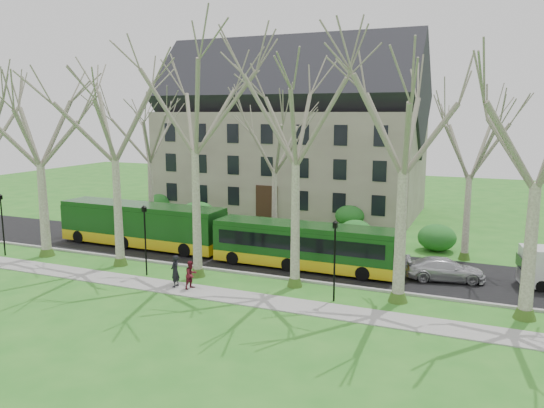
{
  "coord_description": "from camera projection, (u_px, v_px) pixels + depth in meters",
  "views": [
    {
      "loc": [
        13.33,
        -27.21,
        9.94
      ],
      "look_at": [
        0.76,
        3.0,
        4.29
      ],
      "focal_mm": 35.0,
      "sensor_mm": 36.0,
      "label": 1
    }
  ],
  "objects": [
    {
      "name": "ground",
      "position": [
        241.0,
        282.0,
        31.49
      ],
      "size": [
        120.0,
        120.0,
        0.0
      ],
      "primitive_type": "plane",
      "color": "#2B7621",
      "rests_on": "ground"
    },
    {
      "name": "sidewalk",
      "position": [
        221.0,
        295.0,
        29.21
      ],
      "size": [
        70.0,
        2.0,
        0.06
      ],
      "primitive_type": "cube",
      "color": "gray",
      "rests_on": "ground"
    },
    {
      "name": "road",
      "position": [
        276.0,
        258.0,
        36.49
      ],
      "size": [
        80.0,
        8.0,
        0.06
      ],
      "primitive_type": "cube",
      "color": "black",
      "rests_on": "ground"
    },
    {
      "name": "curb",
      "position": [
        251.0,
        274.0,
        32.84
      ],
      "size": [
        80.0,
        0.25,
        0.14
      ],
      "primitive_type": "cube",
      "color": "#A5A39E",
      "rests_on": "ground"
    },
    {
      "name": "building",
      "position": [
        290.0,
        131.0,
        54.22
      ],
      "size": [
        26.5,
        12.2,
        16.0
      ],
      "color": "gray",
      "rests_on": "ground"
    },
    {
      "name": "tree_row_verge",
      "position": [
        242.0,
        164.0,
        30.57
      ],
      "size": [
        49.0,
        7.0,
        14.0
      ],
      "color": "gray",
      "rests_on": "ground"
    },
    {
      "name": "tree_row_far",
      "position": [
        287.0,
        164.0,
        40.98
      ],
      "size": [
        33.0,
        7.0,
        12.0
      ],
      "color": "gray",
      "rests_on": "ground"
    },
    {
      "name": "lamp_row",
      "position": [
        233.0,
        244.0,
        30.14
      ],
      "size": [
        36.22,
        0.22,
        4.3
      ],
      "color": "black",
      "rests_on": "ground"
    },
    {
      "name": "hedges",
      "position": [
        263.0,
        217.0,
        45.83
      ],
      "size": [
        30.6,
        8.6,
        2.0
      ],
      "color": "#1A5C24",
      "rests_on": "ground"
    },
    {
      "name": "bus_lead",
      "position": [
        142.0,
        225.0,
        39.49
      ],
      "size": [
        13.25,
        3.11,
        3.29
      ],
      "primitive_type": null,
      "rotation": [
        0.0,
        0.0,
        -0.03
      ],
      "color": "#123F13",
      "rests_on": "road"
    },
    {
      "name": "bus_follow",
      "position": [
        304.0,
        245.0,
        33.95
      ],
      "size": [
        11.92,
        2.63,
        2.97
      ],
      "primitive_type": null,
      "rotation": [
        0.0,
        0.0,
        -0.01
      ],
      "color": "#123F13",
      "rests_on": "road"
    },
    {
      "name": "sedan",
      "position": [
        445.0,
        269.0,
        31.57
      ],
      "size": [
        4.88,
        2.77,
        1.33
      ],
      "primitive_type": "imported",
      "rotation": [
        0.0,
        0.0,
        1.78
      ],
      "color": "#AEAEB3",
      "rests_on": "road"
    },
    {
      "name": "pedestrian_a",
      "position": [
        175.0,
        271.0,
        30.34
      ],
      "size": [
        0.48,
        0.7,
        1.86
      ],
      "primitive_type": "imported",
      "rotation": [
        0.0,
        0.0,
        -1.52
      ],
      "color": "black",
      "rests_on": "sidewalk"
    },
    {
      "name": "pedestrian_b",
      "position": [
        191.0,
        275.0,
        30.05
      ],
      "size": [
        0.81,
        0.93,
        1.62
      ],
      "primitive_type": "imported",
      "rotation": [
        0.0,
        0.0,
        1.29
      ],
      "color": "maroon",
      "rests_on": "sidewalk"
    }
  ]
}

